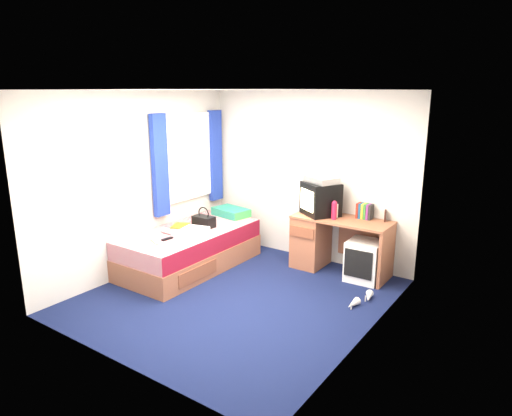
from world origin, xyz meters
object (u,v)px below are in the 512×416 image
Objects in this scene: towel at (195,232)px; magazine at (180,226)px; desk at (323,239)px; storage_cube at (365,261)px; white_heels at (361,300)px; bed at (190,249)px; pillow at (231,212)px; colour_swatch_fan at (155,242)px; crt_tv at (321,199)px; handbag at (204,221)px; pink_water_bottle at (334,211)px; picture_frame at (385,216)px; water_bottle at (168,231)px; remote_control at (167,239)px; aerosol_can at (336,211)px; vcr at (322,180)px.

magazine is at bearing 156.70° from towel.
desk is at bearing 29.52° from magazine.
storage_cube is 1.03× the size of white_heels.
bed reaches higher than white_heels.
colour_swatch_fan is (-0.01, -1.53, -0.05)m from pillow.
crt_tv is 1.65m from handbag.
pillow is 2.42× the size of pink_water_bottle.
picture_frame is 2.86m from water_bottle.
magazine is at bearing 123.20° from remote_control.
crt_tv is 3.74× the size of remote_control.
towel is at bearing -64.78° from handbag.
picture_frame is at bearing 28.11° from pink_water_bottle.
pillow reaches higher than colour_swatch_fan.
pillow is 1.51m from desk.
towel is (-1.46, -1.17, -0.25)m from aerosol_can.
pillow is 1.27× the size of vcr.
aerosol_can is (0.18, -0.01, 0.44)m from desk.
crt_tv reaches higher than water_bottle.
aerosol_can reaches higher than storage_cube.
pillow reaches higher than storage_cube.
pillow reaches higher than water_bottle.
aerosol_can is at bearing 99.06° from pink_water_bottle.
aerosol_can is at bearing -178.11° from picture_frame.
pink_water_bottle reaches higher than towel.
bed is 12.50× the size of remote_control.
aerosol_can is 2.26m from water_bottle.
white_heels is at bearing -72.64° from storage_cube.
pillow is 3.85× the size of picture_frame.
aerosol_can is 1.31m from white_heels.
magazine is at bearing -150.48° from desk.
aerosol_can is 0.68× the size of magazine.
pillow reaches higher than white_heels.
aerosol_can reaches higher than white_heels.
pillow is at bearing 96.39° from remote_control.
remote_control is (0.05, 0.16, 0.00)m from colour_swatch_fan.
white_heels is at bearing -43.62° from pink_water_bottle.
white_heels is (0.70, -0.75, -0.80)m from aerosol_can.
bed is 2.66m from picture_frame.
picture_frame is 0.88× the size of remote_control.
bed is 8.98× the size of pink_water_bottle.
vcr is at bearing 40.42° from water_bottle.
white_heels is at bearing 12.80° from water_bottle.
white_heels is at bearing 11.04° from towel.
storage_cube is at bearing 2.40° from pink_water_bottle.
vcr is at bearing 44.27° from towel.
remote_control reaches higher than colour_swatch_fan.
handbag is at bearing -86.15° from pillow.
pink_water_bottle is (-0.45, -0.02, 0.60)m from storage_cube.
bed is 4.70× the size of vcr.
bed is at bearing -145.09° from desk.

